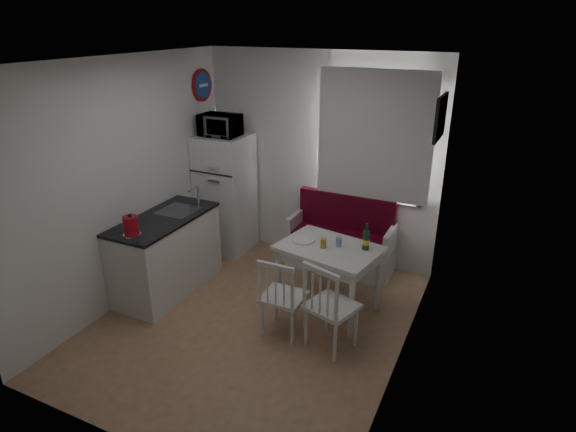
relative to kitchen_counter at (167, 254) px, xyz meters
name	(u,v)px	position (x,y,z in m)	size (l,w,h in m)	color
floor	(254,321)	(1.20, -0.16, -0.46)	(3.00, 3.50, 0.02)	#92714D
ceiling	(246,60)	(1.20, -0.16, 2.14)	(3.00, 3.50, 0.02)	white
wall_back	(319,159)	(1.20, 1.59, 0.84)	(3.00, 0.02, 2.60)	white
wall_front	(115,294)	(1.20, -1.91, 0.84)	(3.00, 0.02, 2.60)	white
wall_left	(127,183)	(-0.30, -0.16, 0.84)	(0.02, 3.50, 2.60)	white
wall_right	(410,233)	(2.70, -0.16, 0.84)	(0.02, 3.50, 2.60)	white
window	(375,139)	(1.90, 1.56, 1.17)	(1.22, 0.06, 1.47)	silver
curtain	(374,136)	(1.90, 1.49, 1.22)	(1.35, 0.02, 1.50)	white
kitchen_counter	(167,254)	(0.00, 0.00, 0.00)	(0.62, 1.32, 1.16)	silver
wall_sign	(203,85)	(-0.27, 1.29, 1.69)	(0.40, 0.40, 0.03)	#184491
picture_frame	(440,117)	(2.67, 0.94, 1.59)	(0.04, 0.52, 0.42)	black
bench	(341,245)	(1.62, 1.35, -0.15)	(1.30, 0.50, 0.93)	silver
dining_table	(329,254)	(1.81, 0.38, 0.21)	(1.12, 0.88, 0.75)	silver
chair_left	(280,291)	(1.56, -0.28, 0.07)	(0.40, 0.38, 0.46)	silver
chair_right	(329,300)	(2.06, -0.28, 0.11)	(0.53, 0.52, 0.49)	silver
fridge	(226,193)	(0.02, 1.24, 0.32)	(0.62, 0.62, 1.56)	white
microwave	(220,125)	(0.02, 1.19, 1.24)	(0.49, 0.33, 0.27)	white
kettle	(131,226)	(0.05, -0.54, 0.56)	(0.18, 0.18, 0.24)	#A80D1C
wine_bottle	(366,236)	(2.16, 0.48, 0.44)	(0.07, 0.07, 0.29)	#144023
drinking_glass_orange	(323,243)	(1.76, 0.33, 0.35)	(0.06, 0.06, 0.10)	#C78921
drinking_glass_blue	(339,242)	(1.89, 0.43, 0.35)	(0.06, 0.06, 0.10)	#83A8DE
plate	(304,240)	(1.51, 0.40, 0.31)	(0.24, 0.24, 0.02)	white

